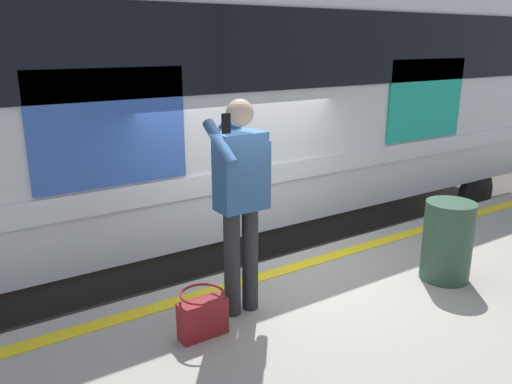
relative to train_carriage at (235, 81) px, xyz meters
name	(u,v)px	position (x,y,z in m)	size (l,w,h in m)	color
ground_plane	(274,332)	(0.80, 2.12, -2.64)	(25.46, 25.46, 0.00)	#4C4742
safety_line	(292,268)	(0.80, 2.42, -1.73)	(16.64, 0.16, 0.01)	yellow
track_rail_near	(214,280)	(0.80, 0.71, -2.56)	(22.07, 0.08, 0.16)	slate
track_rail_far	(170,246)	(0.80, -0.72, -2.56)	(22.07, 0.08, 0.16)	slate
train_carriage	(235,81)	(0.00, 0.00, 0.00)	(13.04, 2.96, 4.20)	silver
passenger	(240,191)	(1.69, 2.86, -0.64)	(0.57, 0.55, 1.84)	#262628
handbag	(203,316)	(2.16, 3.04, -1.55)	(0.39, 0.35, 0.38)	maroon
trash_bin	(447,241)	(-0.33, 3.43, -1.33)	(0.47, 0.47, 0.79)	#2D4C38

